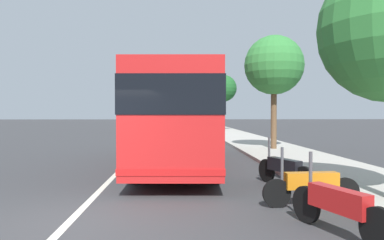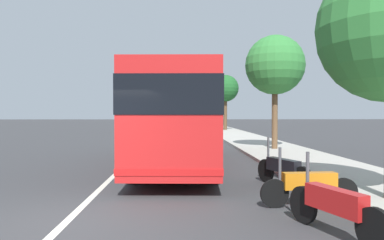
{
  "view_description": "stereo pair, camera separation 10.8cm",
  "coord_description": "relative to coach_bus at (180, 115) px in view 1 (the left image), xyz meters",
  "views": [
    {
      "loc": [
        -6.37,
        -1.9,
        1.94
      ],
      "look_at": [
        6.78,
        -2.51,
        1.69
      ],
      "focal_mm": 33.28,
      "sensor_mm": 36.0,
      "label": 1
    },
    {
      "loc": [
        -6.38,
        -2.0,
        1.94
      ],
      "look_at": [
        6.78,
        -2.51,
        1.69
      ],
      "focal_mm": 33.28,
      "sensor_mm": 36.0,
      "label": 2
    }
  ],
  "objects": [
    {
      "name": "motorcycle_mid_row",
      "position": [
        -7.87,
        -2.4,
        -1.4
      ],
      "size": [
        2.06,
        0.79,
        1.28
      ],
      "rotation": [
        0.0,
        0.0,
        0.34
      ],
      "color": "black",
      "rests_on": "ground"
    },
    {
      "name": "roadside_tree_far_block",
      "position": [
        25.37,
        -5.07,
        2.74
      ],
      "size": [
        2.93,
        2.93,
        6.15
      ],
      "color": "brown",
      "rests_on": "ground"
    },
    {
      "name": "lane_divider_line",
      "position": [
        3.04,
        2.06,
        -1.87
      ],
      "size": [
        110.0,
        0.16,
        0.01
      ],
      "primitive_type": "cube",
      "color": "silver",
      "rests_on": "ground"
    },
    {
      "name": "car_side_street",
      "position": [
        21.51,
        -0.18,
        -1.18
      ],
      "size": [
        4.67,
        1.88,
        1.46
      ],
      "rotation": [
        0.0,
        0.0,
        0.01
      ],
      "color": "#2D7238",
      "rests_on": "ground"
    },
    {
      "name": "ground_plane",
      "position": [
        -6.96,
        2.06,
        -1.88
      ],
      "size": [
        220.0,
        220.0,
        0.0
      ],
      "primitive_type": "plane",
      "color": "#38383A"
    },
    {
      "name": "coach_bus",
      "position": [
        0.0,
        0.0,
        0.0
      ],
      "size": [
        10.79,
        3.04,
        3.27
      ],
      "rotation": [
        0.0,
        0.0,
        -0.05
      ],
      "color": "red",
      "rests_on": "ground"
    },
    {
      "name": "sidewalk_curb",
      "position": [
        3.04,
        -4.88,
        -1.81
      ],
      "size": [
        110.0,
        3.6,
        0.14
      ],
      "primitive_type": "cube",
      "color": "#B2ADA3",
      "rests_on": "ground"
    },
    {
      "name": "car_oncoming",
      "position": [
        32.96,
        3.9,
        -1.17
      ],
      "size": [
        4.2,
        1.77,
        1.54
      ],
      "rotation": [
        0.0,
        0.0,
        3.14
      ],
      "color": "silver",
      "rests_on": "ground"
    },
    {
      "name": "motorcycle_nearest_curb",
      "position": [
        -6.11,
        -2.65,
        -1.42
      ],
      "size": [
        0.29,
        2.08,
        1.25
      ],
      "rotation": [
        0.0,
        0.0,
        1.62
      ],
      "color": "black",
      "rests_on": "ground"
    },
    {
      "name": "car_ahead_same_lane",
      "position": [
        36.34,
        0.16,
        -1.2
      ],
      "size": [
        4.47,
        2.0,
        1.42
      ],
      "rotation": [
        0.0,
        0.0,
        -0.02
      ],
      "color": "navy",
      "rests_on": "ground"
    },
    {
      "name": "car_far_distant",
      "position": [
        23.69,
        4.04,
        -1.19
      ],
      "size": [
        4.64,
        2.11,
        1.42
      ],
      "rotation": [
        0.0,
        0.0,
        3.1
      ],
      "color": "red",
      "rests_on": "ground"
    },
    {
      "name": "roadside_tree_mid_block",
      "position": [
        4.63,
        -4.87,
        2.5
      ],
      "size": [
        3.02,
        3.02,
        5.92
      ],
      "color": "brown",
      "rests_on": "ground"
    },
    {
      "name": "motorcycle_by_tree",
      "position": [
        -4.15,
        -2.68,
        -1.4
      ],
      "size": [
        2.05,
        0.88,
        1.28
      ],
      "rotation": [
        0.0,
        0.0,
        0.38
      ],
      "color": "black",
      "rests_on": "ground"
    }
  ]
}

